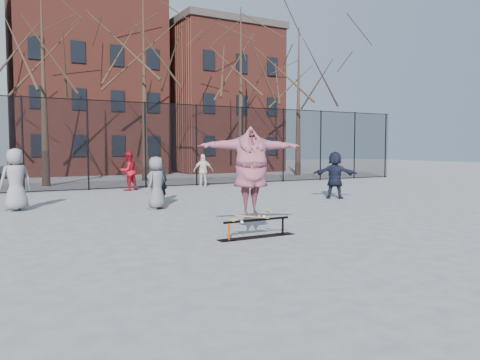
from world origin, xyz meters
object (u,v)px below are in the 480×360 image
skate_rail (257,230)px  skater (251,171)px  bystander_grey (15,180)px  skateboard (251,217)px  bystander_black (159,180)px  bystander_red (128,171)px  bystander_navy (335,175)px  bystander_extra (156,183)px  bystander_white (203,171)px

skate_rail → skater: (-0.14, -0.00, 1.24)m
bystander_grey → skateboard: bearing=103.1°
bystander_grey → bystander_black: size_ratio=1.20×
skater → bystander_red: skater is taller
bystander_navy → bystander_red: bearing=-6.8°
skater → bystander_red: 11.90m
skater → bystander_black: 6.87m
skate_rail → bystander_black: 6.87m
skate_rail → bystander_red: 11.90m
skateboard → bystander_red: bearing=85.9°
skater → bystander_extra: (-0.18, 5.33, -0.59)m
skater → bystander_navy: bearing=55.2°
bystander_grey → bystander_black: 4.39m
bystander_red → bystander_navy: 8.98m
skate_rail → bystander_extra: (-0.32, 5.33, 0.65)m
bystander_black → bystander_white: bystander_white is taller
bystander_navy → bystander_extra: bystander_navy is taller
skate_rail → bystander_extra: bearing=93.5°
bystander_grey → bystander_black: bystander_grey is taller
skateboard → bystander_black: size_ratio=0.54×
bystander_navy → bystander_extra: size_ratio=1.08×
bystander_grey → skate_rail: bearing=104.0°
bystander_extra → bystander_navy: bearing=139.6°
bystander_black → bystander_white: size_ratio=0.99×
bystander_navy → skate_rail: bearing=81.3°
skateboard → bystander_white: bystander_white is taller
bystander_extra → skater: bearing=54.9°
bystander_white → skater: bearing=88.8°
bystander_black → bystander_navy: 6.40m
bystander_black → bystander_extra: size_ratio=0.96×
skater → bystander_grey: bearing=137.5°
skate_rail → skateboard: bearing=180.0°
bystander_black → bystander_white: 6.43m
bystander_white → bystander_extra: bystander_extra is taller
bystander_grey → bystander_navy: bystander_grey is taller
skate_rail → bystander_grey: size_ratio=0.95×
skate_rail → bystander_red: (0.70, 11.86, 0.70)m
bystander_red → skateboard: bearing=64.7°
skateboard → bystander_extra: 5.34m
bystander_white → bystander_red: bearing=19.4°
skateboard → skater: bearing=-166.0°
bystander_black → skater: bearing=99.5°
skateboard → bystander_navy: bearing=37.0°
bystander_extra → skate_rail: bearing=56.4°
bystander_red → bystander_navy: size_ratio=0.98×
skateboard → bystander_extra: size_ratio=0.52×
skater → bystander_red: (0.84, 11.86, -0.54)m
skateboard → skater: skater is taller
bystander_extra → bystander_red: bearing=-136.0°
skate_rail → bystander_extra: size_ratio=1.10×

